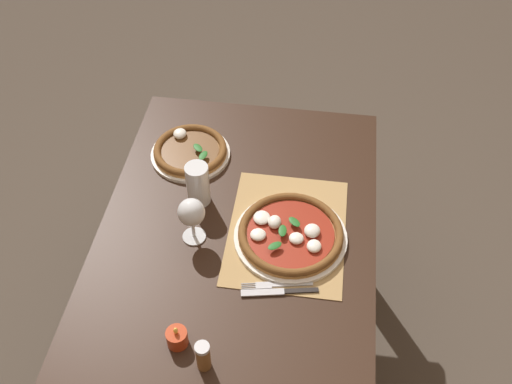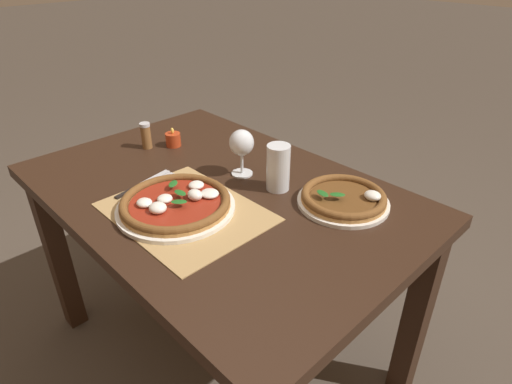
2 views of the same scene
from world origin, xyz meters
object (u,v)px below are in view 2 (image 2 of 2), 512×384
at_px(pint_glass, 278,168).
at_px(fork, 150,185).
at_px(wine_glass, 242,145).
at_px(pizza_near, 176,203).
at_px(pepper_shaker, 146,135).
at_px(pizza_far, 344,198).
at_px(votive_candle, 173,140).
at_px(knife, 143,184).

xyz_separation_m(pint_glass, fork, (-0.29, -0.28, -0.06)).
relative_size(wine_glass, fork, 0.78).
bearing_deg(fork, pizza_near, -6.87).
distance_m(pint_glass, pepper_shaker, 0.56).
relative_size(pizza_near, pizza_far, 1.26).
distance_m(pint_glass, votive_candle, 0.50).
distance_m(pizza_far, fork, 0.60).
height_order(pizza_far, votive_candle, votive_candle).
relative_size(wine_glass, pint_glass, 1.07).
bearing_deg(pint_glass, pizza_near, -111.10).
height_order(pizza_far, pepper_shaker, pepper_shaker).
distance_m(wine_glass, pepper_shaker, 0.42).
xyz_separation_m(pizza_near, pint_glass, (0.12, 0.30, 0.05)).
distance_m(pizza_far, wine_glass, 0.37).
relative_size(votive_candle, pepper_shaker, 0.74).
xyz_separation_m(knife, pepper_shaker, (-0.24, 0.16, 0.04)).
relative_size(wine_glass, pepper_shaker, 1.60).
bearing_deg(pizza_far, pint_glass, -160.19).
xyz_separation_m(pizza_far, knife, (-0.51, -0.36, -0.01)).
distance_m(pizza_far, knife, 0.62).
distance_m(pizza_near, fork, 0.17).
distance_m(wine_glass, knife, 0.33).
bearing_deg(wine_glass, pint_glass, 5.67).
relative_size(pizza_far, votive_candle, 3.72).
xyz_separation_m(wine_glass, fork, (-0.14, -0.26, -0.10)).
height_order(pizza_far, fork, pizza_far).
distance_m(pizza_near, wine_glass, 0.30).
xyz_separation_m(votive_candle, pepper_shaker, (-0.05, -0.08, 0.03)).
relative_size(pint_glass, knife, 0.68).
relative_size(pizza_far, wine_glass, 1.73).
relative_size(pint_glass, votive_candle, 2.01).
distance_m(pizza_near, votive_candle, 0.46).
bearing_deg(votive_candle, pizza_far, 9.49).
bearing_deg(pizza_near, pint_glass, 68.90).
bearing_deg(pepper_shaker, votive_candle, 56.64).
bearing_deg(pizza_near, knife, 177.06).
bearing_deg(pint_glass, votive_candle, -174.83).
xyz_separation_m(wine_glass, pepper_shaker, (-0.40, -0.11, -0.06)).
distance_m(wine_glass, pint_glass, 0.15).
height_order(pizza_near, fork, pizza_near).
xyz_separation_m(wine_glass, pint_glass, (0.15, 0.01, -0.04)).
bearing_deg(knife, votive_candle, 127.47).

